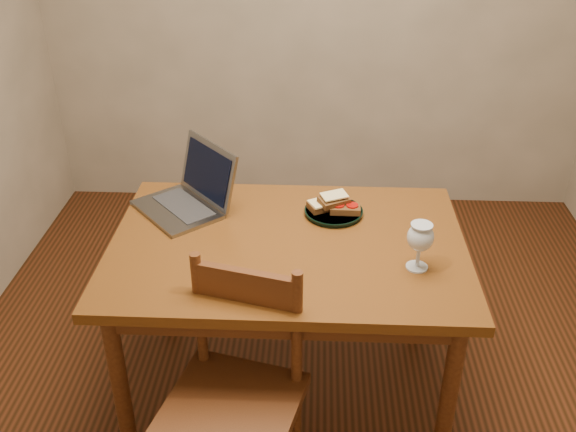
{
  "coord_description": "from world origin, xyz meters",
  "views": [
    {
      "loc": [
        -0.01,
        -2.09,
        2.01
      ],
      "look_at": [
        -0.1,
        -0.03,
        0.8
      ],
      "focal_mm": 40.0,
      "sensor_mm": 36.0,
      "label": 1
    }
  ],
  "objects_px": {
    "table": "(288,261)",
    "milk_glass": "(419,246)",
    "plate": "(334,212)",
    "laptop": "(192,191)",
    "chair": "(234,388)"
  },
  "relations": [
    {
      "from": "plate",
      "to": "milk_glass",
      "type": "height_order",
      "value": "milk_glass"
    },
    {
      "from": "plate",
      "to": "laptop",
      "type": "distance_m",
      "value": 0.57
    },
    {
      "from": "milk_glass",
      "to": "table",
      "type": "bearing_deg",
      "value": 162.53
    },
    {
      "from": "table",
      "to": "plate",
      "type": "height_order",
      "value": "plate"
    },
    {
      "from": "milk_glass",
      "to": "laptop",
      "type": "height_order",
      "value": "laptop"
    },
    {
      "from": "milk_glass",
      "to": "laptop",
      "type": "relative_size",
      "value": 0.38
    },
    {
      "from": "plate",
      "to": "table",
      "type": "bearing_deg",
      "value": -128.96
    },
    {
      "from": "plate",
      "to": "milk_glass",
      "type": "xyz_separation_m",
      "value": [
        0.28,
        -0.35,
        0.08
      ]
    },
    {
      "from": "chair",
      "to": "table",
      "type": "bearing_deg",
      "value": 87.31
    },
    {
      "from": "table",
      "to": "milk_glass",
      "type": "distance_m",
      "value": 0.5
    },
    {
      "from": "laptop",
      "to": "table",
      "type": "bearing_deg",
      "value": 16.11
    },
    {
      "from": "table",
      "to": "laptop",
      "type": "bearing_deg",
      "value": 147.39
    },
    {
      "from": "chair",
      "to": "plate",
      "type": "relative_size",
      "value": 2.18
    },
    {
      "from": "plate",
      "to": "laptop",
      "type": "height_order",
      "value": "laptop"
    },
    {
      "from": "chair",
      "to": "plate",
      "type": "xyz_separation_m",
      "value": [
        0.32,
        0.69,
        0.27
      ]
    }
  ]
}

